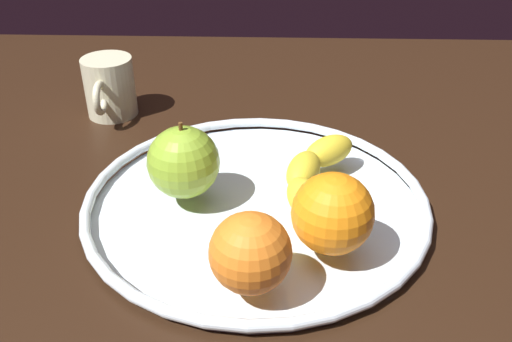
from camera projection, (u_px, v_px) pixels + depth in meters
The scene contains 7 objects.
ground_plane at pixel (256, 221), 63.31cm from camera, with size 117.74×117.74×4.00cm, color black.
fruit_bowl at pixel (256, 200), 61.76cm from camera, with size 38.42×38.42×1.80cm.
banana at pixel (313, 174), 61.44cm from camera, with size 18.03×9.73×3.55cm.
apple at pixel (184, 160), 59.79cm from camera, with size 7.92×7.92×8.72cm.
orange_center at pixel (254, 253), 47.29cm from camera, with size 7.28×7.28×7.28cm, color orange.
orange_back_right at pixel (333, 213), 51.59cm from camera, with size 7.88×7.88×7.88cm, color orange.
ambient_mug at pixel (109, 87), 79.89cm from camera, with size 10.84×7.24×8.65cm.
Camera 1 is at (50.53, 1.71, 36.54)cm, focal length 38.70 mm.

